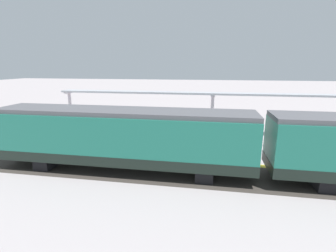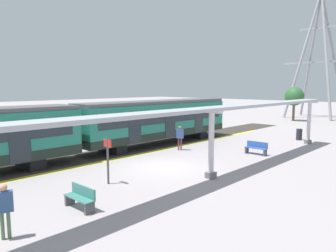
# 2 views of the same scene
# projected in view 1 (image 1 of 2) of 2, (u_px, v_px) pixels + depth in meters

# --- Properties ---
(ground_plane) EXTENTS (176.00, 176.00, 0.00)m
(ground_plane) POSITION_uv_depth(u_px,v_px,m) (212.00, 145.00, 18.42)
(ground_plane) COLOR #A19899
(tactile_edge_strip) EXTENTS (0.46, 34.27, 0.01)m
(tactile_edge_strip) POSITION_uv_depth(u_px,v_px,m) (212.00, 163.00, 15.04)
(tactile_edge_strip) COLOR yellow
(tactile_edge_strip) RESTS_ON ground
(trackbed) EXTENTS (3.20, 46.27, 0.01)m
(trackbed) POSITION_uv_depth(u_px,v_px,m) (212.00, 176.00, 13.29)
(trackbed) COLOR #38332D
(trackbed) RESTS_ON ground
(train_far_carriage) EXTENTS (2.65, 14.21, 3.48)m
(train_far_carriage) POSITION_uv_depth(u_px,v_px,m) (123.00, 139.00, 13.69)
(train_far_carriage) COLOR #1E6F5C
(train_far_carriage) RESTS_ON ground
(canopy_pillar_second) EXTENTS (1.10, 0.44, 3.41)m
(canopy_pillar_second) POSITION_uv_depth(u_px,v_px,m) (212.00, 114.00, 21.19)
(canopy_pillar_second) COLOR slate
(canopy_pillar_second) RESTS_ON ground
(canopy_pillar_third) EXTENTS (1.10, 0.44, 3.41)m
(canopy_pillar_third) POSITION_uv_depth(u_px,v_px,m) (71.00, 109.00, 23.40)
(canopy_pillar_third) COLOR slate
(canopy_pillar_third) RESTS_ON ground
(canopy_beam) EXTENTS (1.20, 27.48, 0.16)m
(canopy_beam) POSITION_uv_depth(u_px,v_px,m) (214.00, 94.00, 20.76)
(canopy_beam) COLOR #A8AAB2
(canopy_beam) RESTS_ON canopy_pillar_nearest
(bench_near_end) EXTENTS (1.51, 0.48, 0.86)m
(bench_near_end) POSITION_uv_depth(u_px,v_px,m) (298.00, 136.00, 19.26)
(bench_near_end) COLOR #3A7E74
(bench_near_end) RESTS_ON ground
(bench_mid_platform) EXTENTS (1.51, 0.47, 0.86)m
(bench_mid_platform) POSITION_uv_depth(u_px,v_px,m) (134.00, 128.00, 21.60)
(bench_mid_platform) COLOR #3259A6
(bench_mid_platform) RESTS_ON ground
(trash_bin) EXTENTS (0.48, 0.48, 0.96)m
(trash_bin) POSITION_uv_depth(u_px,v_px,m) (52.00, 125.00, 22.76)
(trash_bin) COLOR #22252D
(trash_bin) RESTS_ON ground
(platform_info_sign) EXTENTS (0.56, 0.10, 2.20)m
(platform_info_sign) POSITION_uv_depth(u_px,v_px,m) (270.00, 129.00, 17.78)
(platform_info_sign) COLOR #4C4C51
(platform_info_sign) RESTS_ON ground
(passenger_waiting_near_edge) EXTENTS (0.55, 0.48, 1.77)m
(passenger_waiting_near_edge) POSITION_uv_depth(u_px,v_px,m) (149.00, 137.00, 16.54)
(passenger_waiting_near_edge) COLOR brown
(passenger_waiting_near_edge) RESTS_ON ground
(passenger_by_the_benches) EXTENTS (0.36, 0.54, 1.72)m
(passenger_by_the_benches) POSITION_uv_depth(u_px,v_px,m) (336.00, 128.00, 19.09)
(passenger_by_the_benches) COLOR #536D4C
(passenger_by_the_benches) RESTS_ON ground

